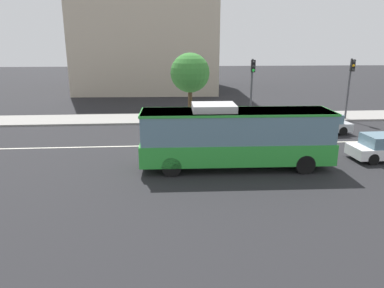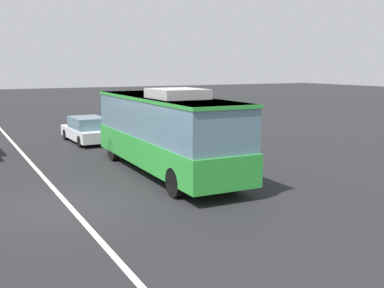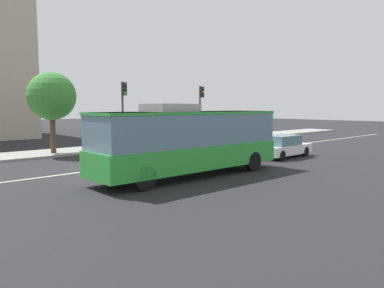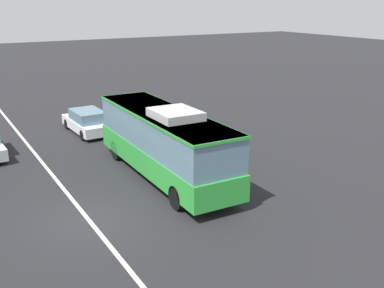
# 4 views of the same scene
# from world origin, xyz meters

# --- Properties ---
(ground_plane) EXTENTS (160.00, 160.00, 0.00)m
(ground_plane) POSITION_xyz_m (0.00, 0.00, 0.00)
(ground_plane) COLOR black
(lane_centre_line) EXTENTS (76.00, 0.16, 0.01)m
(lane_centre_line) POSITION_xyz_m (0.00, 0.00, 0.01)
(lane_centre_line) COLOR silver
(lane_centre_line) RESTS_ON ground_plane
(transit_bus) EXTENTS (10.05, 2.71, 3.46)m
(transit_bus) POSITION_xyz_m (2.49, -4.52, 1.81)
(transit_bus) COLOR green
(transit_bus) RESTS_ON ground_plane
(sedan_white) EXTENTS (4.55, 1.94, 1.46)m
(sedan_white) POSITION_xyz_m (11.53, -3.79, 0.72)
(sedan_white) COLOR white
(sedan_white) RESTS_ON ground_plane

